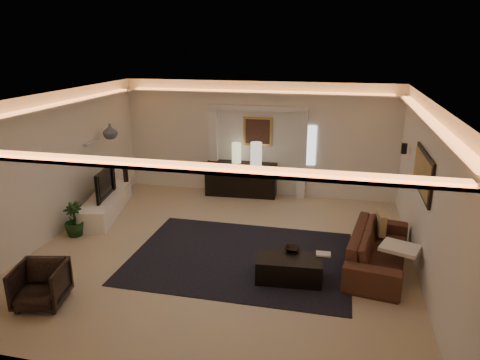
% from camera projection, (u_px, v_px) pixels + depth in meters
% --- Properties ---
extents(floor, '(7.00, 7.00, 0.00)m').
position_uv_depth(floor, '(223.00, 250.00, 8.50)').
color(floor, tan).
rests_on(floor, ground).
extents(ceiling, '(7.00, 7.00, 0.00)m').
position_uv_depth(ceiling, '(221.00, 98.00, 7.63)').
color(ceiling, white).
rests_on(ceiling, ground).
extents(wall_back, '(7.00, 0.00, 7.00)m').
position_uv_depth(wall_back, '(258.00, 139.00, 11.32)').
color(wall_back, white).
rests_on(wall_back, ground).
extents(wall_front, '(7.00, 0.00, 7.00)m').
position_uv_depth(wall_front, '(137.00, 271.00, 4.81)').
color(wall_front, white).
rests_on(wall_front, ground).
extents(wall_left, '(0.00, 7.00, 7.00)m').
position_uv_depth(wall_left, '(52.00, 167.00, 8.82)').
color(wall_left, white).
rests_on(wall_left, ground).
extents(wall_right, '(0.00, 7.00, 7.00)m').
position_uv_depth(wall_right, '(426.00, 192.00, 7.32)').
color(wall_right, white).
rests_on(wall_right, ground).
extents(cove_soffit, '(7.00, 7.00, 0.04)m').
position_uv_depth(cove_soffit, '(221.00, 114.00, 7.72)').
color(cove_soffit, silver).
rests_on(cove_soffit, ceiling).
extents(daylight_slit, '(0.25, 0.03, 1.00)m').
position_uv_depth(daylight_slit, '(311.00, 146.00, 11.04)').
color(daylight_slit, white).
rests_on(daylight_slit, wall_back).
extents(area_rug, '(4.00, 3.00, 0.01)m').
position_uv_depth(area_rug, '(241.00, 257.00, 8.23)').
color(area_rug, black).
rests_on(area_rug, ground).
extents(pilaster_left, '(0.22, 0.20, 2.20)m').
position_uv_depth(pilaster_left, '(214.00, 151.00, 11.58)').
color(pilaster_left, silver).
rests_on(pilaster_left, ground).
extents(pilaster_right, '(0.22, 0.20, 2.20)m').
position_uv_depth(pilaster_right, '(302.00, 156.00, 11.08)').
color(pilaster_right, silver).
rests_on(pilaster_right, ground).
extents(alcove_header, '(2.52, 0.20, 0.12)m').
position_uv_depth(alcove_header, '(257.00, 108.00, 10.99)').
color(alcove_header, silver).
rests_on(alcove_header, wall_back).
extents(painting_frame, '(0.74, 0.04, 0.74)m').
position_uv_depth(painting_frame, '(258.00, 131.00, 11.23)').
color(painting_frame, tan).
rests_on(painting_frame, wall_back).
extents(painting_canvas, '(0.62, 0.02, 0.62)m').
position_uv_depth(painting_canvas, '(258.00, 132.00, 11.21)').
color(painting_canvas, '#4C2D1E').
rests_on(painting_canvas, wall_back).
extents(art_panel_frame, '(0.04, 1.64, 0.74)m').
position_uv_depth(art_panel_frame, '(423.00, 173.00, 7.53)').
color(art_panel_frame, black).
rests_on(art_panel_frame, wall_right).
extents(art_panel_gold, '(0.02, 1.50, 0.62)m').
position_uv_depth(art_panel_gold, '(422.00, 173.00, 7.53)').
color(art_panel_gold, tan).
rests_on(art_panel_gold, wall_right).
extents(wall_sconce, '(0.12, 0.12, 0.22)m').
position_uv_depth(wall_sconce, '(404.00, 149.00, 9.32)').
color(wall_sconce, black).
rests_on(wall_sconce, wall_right).
extents(wall_niche, '(0.10, 0.55, 0.04)m').
position_uv_depth(wall_niche, '(92.00, 142.00, 10.05)').
color(wall_niche, silver).
rests_on(wall_niche, wall_left).
extents(console, '(1.84, 0.66, 0.90)m').
position_uv_depth(console, '(241.00, 180.00, 11.48)').
color(console, '#2D201C').
rests_on(console, ground).
extents(lamp_left, '(0.24, 0.24, 0.52)m').
position_uv_depth(lamp_left, '(236.00, 154.00, 11.30)').
color(lamp_left, '#FFF5B6').
rests_on(lamp_left, console).
extents(lamp_right, '(0.34, 0.34, 0.62)m').
position_uv_depth(lamp_right, '(256.00, 158.00, 10.92)').
color(lamp_right, beige).
rests_on(lamp_right, console).
extents(media_ledge, '(1.15, 2.51, 0.46)m').
position_uv_depth(media_ledge, '(106.00, 204.00, 10.30)').
color(media_ledge, white).
rests_on(media_ledge, ground).
extents(tv, '(1.16, 0.35, 0.66)m').
position_uv_depth(tv, '(101.00, 183.00, 9.98)').
color(tv, black).
rests_on(tv, media_ledge).
extents(figurine, '(0.15, 0.15, 0.33)m').
position_uv_depth(figurine, '(126.00, 174.00, 11.13)').
color(figurine, black).
rests_on(figurine, media_ledge).
extents(ginger_jar, '(0.43, 0.43, 0.35)m').
position_uv_depth(ginger_jar, '(110.00, 131.00, 10.24)').
color(ginger_jar, slate).
rests_on(ginger_jar, wall_niche).
extents(plant, '(0.41, 0.41, 0.71)m').
position_uv_depth(plant, '(74.00, 219.00, 9.05)').
color(plant, black).
rests_on(plant, ground).
extents(sofa, '(2.43, 1.25, 0.68)m').
position_uv_depth(sofa, '(378.00, 249.00, 7.80)').
color(sofa, '#503D27').
rests_on(sofa, ground).
extents(throw_blanket, '(0.74, 0.67, 0.07)m').
position_uv_depth(throw_blanket, '(400.00, 248.00, 7.37)').
color(throw_blanket, silver).
rests_on(throw_blanket, sofa).
extents(throw_pillow, '(0.17, 0.42, 0.40)m').
position_uv_depth(throw_pillow, '(381.00, 224.00, 8.35)').
color(throw_pillow, tan).
rests_on(throw_pillow, sofa).
extents(coffee_table, '(1.12, 0.67, 0.40)m').
position_uv_depth(coffee_table, '(289.00, 269.00, 7.39)').
color(coffee_table, black).
rests_on(coffee_table, ground).
extents(bowl, '(0.31, 0.31, 0.06)m').
position_uv_depth(bowl, '(292.00, 248.00, 7.59)').
color(bowl, black).
rests_on(bowl, coffee_table).
extents(magazine, '(0.25, 0.18, 0.03)m').
position_uv_depth(magazine, '(323.00, 254.00, 7.44)').
color(magazine, silver).
rests_on(magazine, coffee_table).
extents(armchair, '(0.84, 0.86, 0.66)m').
position_uv_depth(armchair, '(41.00, 285.00, 6.67)').
color(armchair, black).
rests_on(armchair, ground).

